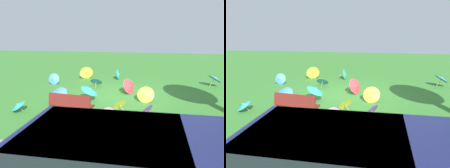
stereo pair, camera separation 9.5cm
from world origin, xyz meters
TOP-DOWN VIEW (x-y plane):
  - ground at (0.00, 0.00)m, footprint 40.00×40.00m
  - van_dark at (-1.42, 7.25)m, footprint 4.62×2.16m
  - park_bench at (1.35, 3.19)m, footprint 1.65×0.71m
  - parasol_blue_0 at (2.43, 1.91)m, footprint 1.18×1.12m
  - parasol_teal_0 at (0.54, -3.43)m, footprint 0.54×0.67m
  - parasol_blue_1 at (1.49, -1.37)m, footprint 0.71×0.63m
  - parasol_yellow_0 at (2.60, -3.28)m, footprint 0.90×0.89m
  - parasol_blue_2 at (-4.93, -2.49)m, footprint 0.92×0.96m
  - parasol_yellow_1 at (-1.22, 0.93)m, footprint 0.80×0.69m
  - parasol_purple_0 at (-1.26, 2.73)m, footprint 0.71×0.75m
  - parasol_teal_2 at (3.54, 3.00)m, footprint 0.76×0.77m
  - parasol_pink_0 at (-0.18, 3.77)m, footprint 0.84×0.82m
  - parasol_yellow_2 at (-0.22, 2.09)m, footprint 0.73×0.73m
  - parasol_red_0 at (-0.44, -0.30)m, footprint 0.79×0.90m
  - parasol_blue_4 at (4.03, -1.48)m, footprint 0.64×0.58m
  - parasol_teal_3 at (1.19, 1.18)m, footprint 0.81×0.83m

SIDE VIEW (x-z plane):
  - ground at x=0.00m, z-range 0.00..0.00m
  - parasol_yellow_2 at x=-0.22m, z-range 0.00..0.54m
  - parasol_purple_0 at x=-1.26m, z-range 0.00..0.57m
  - parasol_teal_2 at x=3.54m, z-range 0.05..0.54m
  - parasol_blue_4 at x=4.03m, z-range 0.00..0.64m
  - parasol_teal_0 at x=0.54m, z-range 0.00..0.65m
  - parasol_blue_1 at x=1.49m, z-range 0.04..0.62m
  - parasol_pink_0 at x=-0.18m, z-range 0.00..0.67m
  - parasol_yellow_1 at x=-1.22m, z-range 0.00..0.70m
  - parasol_red_0 at x=-0.44m, z-range 0.00..0.77m
  - parasol_yellow_0 at x=2.60m, z-range 0.00..0.82m
  - parasol_blue_0 at x=2.43m, z-range 0.02..0.81m
  - park_bench at x=1.35m, z-range 0.01..0.92m
  - parasol_blue_2 at x=-4.93m, z-range 0.10..0.84m
  - parasol_teal_3 at x=1.19m, z-range 0.14..0.91m
  - van_dark at x=-1.42m, z-range 0.15..1.68m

